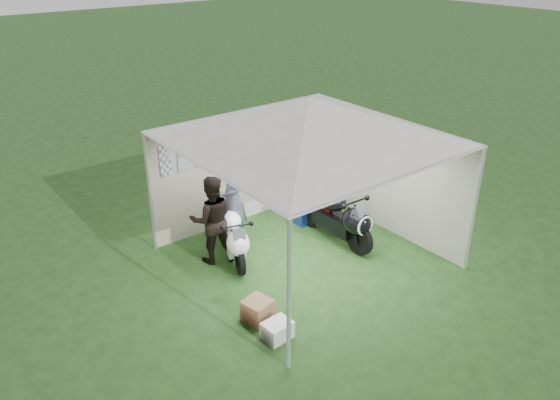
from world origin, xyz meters
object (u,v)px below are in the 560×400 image
at_px(motorcycle_black, 338,215).
at_px(person_dark_jacket, 212,219).
at_px(crate_1, 258,310).
at_px(motorcycle_white, 233,234).
at_px(person_blue_jacket, 233,199).
at_px(canopy_tent, 307,123).
at_px(equipment_box, 328,209).
at_px(crate_0, 277,330).
at_px(paddock_stand, 306,215).

xyz_separation_m(motorcycle_black, person_dark_jacket, (-2.23, 0.87, 0.26)).
height_order(motorcycle_black, crate_1, motorcycle_black).
xyz_separation_m(motorcycle_white, crate_1, (-0.70, -1.73, -0.32)).
xyz_separation_m(person_blue_jacket, crate_1, (-1.01, -2.16, -0.77)).
distance_m(person_dark_jacket, crate_1, 2.04).
bearing_deg(canopy_tent, motorcycle_black, 5.67).
distance_m(canopy_tent, equipment_box, 2.85).
xyz_separation_m(motorcycle_black, crate_0, (-2.64, -1.55, -0.43)).
bearing_deg(paddock_stand, equipment_box, -20.36).
relative_size(motorcycle_black, equipment_box, 4.48).
bearing_deg(equipment_box, motorcycle_black, -122.22).
height_order(canopy_tent, equipment_box, canopy_tent).
xyz_separation_m(equipment_box, crate_0, (-3.12, -2.31, -0.09)).
bearing_deg(person_dark_jacket, motorcycle_white, 173.98).
relative_size(person_dark_jacket, person_blue_jacket, 0.87).
relative_size(canopy_tent, paddock_stand, 12.55).
distance_m(paddock_stand, person_dark_jacket, 2.34).
bearing_deg(person_dark_jacket, person_blue_jacket, -134.30).
xyz_separation_m(motorcycle_white, person_blue_jacket, (0.32, 0.43, 0.45)).
xyz_separation_m(paddock_stand, crate_1, (-2.63, -1.97, 0.00)).
distance_m(canopy_tent, motorcycle_black, 2.20).
bearing_deg(person_dark_jacket, equipment_box, -159.16).
height_order(equipment_box, crate_1, equipment_box).
relative_size(paddock_stand, equipment_box, 0.98).
relative_size(canopy_tent, equipment_box, 12.35).
bearing_deg(crate_1, person_dark_jacket, 78.38).
height_order(motorcycle_black, crate_0, motorcycle_black).
bearing_deg(canopy_tent, person_blue_jacket, 120.43).
height_order(person_blue_jacket, equipment_box, person_blue_jacket).
relative_size(motorcycle_black, crate_0, 5.01).
bearing_deg(motorcycle_white, paddock_stand, 27.41).
xyz_separation_m(crate_0, crate_1, (0.02, 0.52, 0.04)).
distance_m(motorcycle_white, equipment_box, 2.42).
height_order(motorcycle_white, person_blue_jacket, person_blue_jacket).
bearing_deg(person_dark_jacket, paddock_stand, -155.22).
bearing_deg(equipment_box, person_dark_jacket, 177.80).
height_order(canopy_tent, motorcycle_black, canopy_tent).
bearing_deg(person_dark_jacket, crate_1, 101.43).
xyz_separation_m(person_dark_jacket, crate_1, (-0.39, -1.90, -0.65)).
bearing_deg(person_blue_jacket, canopy_tent, 50.09).
bearing_deg(canopy_tent, motorcycle_white, 142.75).
height_order(crate_0, crate_1, crate_1).
bearing_deg(crate_1, equipment_box, 30.09).
xyz_separation_m(motorcycle_white, equipment_box, (2.40, 0.07, -0.26)).
xyz_separation_m(paddock_stand, person_blue_jacket, (-1.62, 0.19, 0.78)).
bearing_deg(motorcycle_black, motorcycle_white, 161.12).
bearing_deg(canopy_tent, paddock_stand, 48.47).
bearing_deg(canopy_tent, crate_0, -140.12).
bearing_deg(crate_0, person_dark_jacket, 80.34).
distance_m(motorcycle_black, person_blue_jacket, 2.00).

